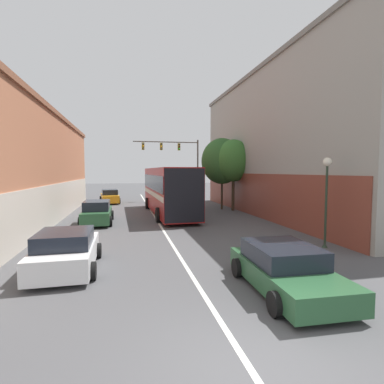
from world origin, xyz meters
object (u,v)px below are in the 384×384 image
at_px(hatchback_foreground, 285,269).
at_px(parked_car_left_mid, 110,196).
at_px(street_tree_near, 233,161).
at_px(street_tree_far, 222,161).
at_px(traffic_signal_gantry, 178,156).
at_px(parked_car_left_near, 97,213).
at_px(parked_car_left_far, 66,251).
at_px(street_lamp, 327,187).
at_px(bus, 168,188).

height_order(hatchback_foreground, parked_car_left_mid, parked_car_left_mid).
bearing_deg(parked_car_left_mid, street_tree_near, -135.15).
bearing_deg(street_tree_far, parked_car_left_mid, 142.84).
height_order(hatchback_foreground, traffic_signal_gantry, traffic_signal_gantry).
bearing_deg(parked_car_left_near, street_tree_far, -63.74).
xyz_separation_m(traffic_signal_gantry, street_tree_near, (3.20, -9.57, -0.87)).
distance_m(hatchback_foreground, parked_car_left_far, 7.19).
bearing_deg(traffic_signal_gantry, parked_car_left_far, -108.70).
distance_m(parked_car_left_near, street_tree_far, 11.90).
bearing_deg(street_lamp, traffic_signal_gantry, 97.23).
distance_m(bus, street_tree_near, 6.24).
height_order(hatchback_foreground, street_lamp, street_lamp).
distance_m(traffic_signal_gantry, street_tree_near, 10.13).
bearing_deg(hatchback_foreground, street_tree_far, -10.63).
distance_m(parked_car_left_near, street_lamp, 13.68).
height_order(traffic_signal_gantry, street_tree_near, traffic_signal_gantry).
bearing_deg(parked_car_left_far, bus, -23.53).
bearing_deg(street_tree_far, traffic_signal_gantry, 106.01).
xyz_separation_m(bus, hatchback_foreground, (1.16, -15.83, -1.43)).
bearing_deg(parked_car_left_far, parked_car_left_near, -1.97).
height_order(street_tree_near, street_tree_far, street_tree_far).
relative_size(bus, parked_car_left_near, 2.76).
relative_size(parked_car_left_far, street_lamp, 1.01).
xyz_separation_m(hatchback_foreground, street_tree_near, (4.59, 16.74, 3.67)).
relative_size(hatchback_foreground, parked_car_left_far, 1.08).
bearing_deg(street_tree_near, parked_car_left_far, -129.14).
height_order(street_lamp, street_tree_far, street_tree_far).
xyz_separation_m(parked_car_left_mid, street_lamp, (10.36, -21.26, 1.98)).
relative_size(parked_car_left_near, street_tree_far, 0.69).
bearing_deg(street_tree_far, bus, -160.18).
distance_m(parked_car_left_mid, parked_car_left_far, 22.06).
relative_size(parked_car_left_near, street_lamp, 1.09).
xyz_separation_m(parked_car_left_near, parked_car_left_mid, (0.13, 12.71, -0.01)).
height_order(bus, parked_car_left_mid, bus).
relative_size(hatchback_foreground, traffic_signal_gantry, 0.59).
height_order(hatchback_foreground, parked_car_left_near, parked_car_left_near).
xyz_separation_m(hatchback_foreground, parked_car_left_near, (-6.27, 12.53, 0.10)).
xyz_separation_m(parked_car_left_near, street_tree_near, (10.86, 4.21, 3.58)).
bearing_deg(parked_car_left_mid, parked_car_left_far, 172.43).
height_order(parked_car_left_near, parked_car_left_far, parked_car_left_near).
height_order(parked_car_left_far, traffic_signal_gantry, traffic_signal_gantry).
bearing_deg(street_tree_near, street_lamp, -91.65).
distance_m(bus, parked_car_left_near, 6.22).
bearing_deg(parked_car_left_far, street_tree_near, -40.01).
bearing_deg(hatchback_foreground, bus, 5.96).
bearing_deg(parked_car_left_near, street_tree_near, -69.31).
relative_size(bus, traffic_signal_gantry, 1.61).
relative_size(traffic_signal_gantry, street_tree_far, 1.19).
bearing_deg(street_tree_far, street_lamp, -88.55).
distance_m(hatchback_foreground, parked_car_left_mid, 25.97).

